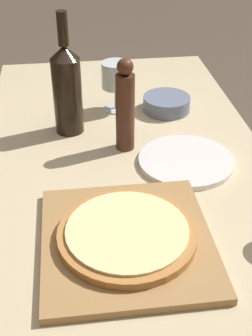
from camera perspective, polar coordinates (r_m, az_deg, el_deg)
The scene contains 8 objects.
dining_table at distance 1.21m, azimuth 0.41°, elevation -4.65°, with size 0.76×1.57×0.73m.
cutting_board at distance 0.96m, azimuth 0.14°, elevation -8.88°, with size 0.34×0.36×0.02m.
pizza at distance 0.95m, azimuth 0.14°, elevation -7.97°, with size 0.28×0.28×0.02m.
wine_bottle at distance 1.30m, azimuth -7.20°, elevation 9.67°, with size 0.08×0.08×0.34m.
pepper_mill at distance 1.21m, azimuth -0.11°, elevation 7.41°, with size 0.05×0.05×0.25m.
wine_glass at distance 1.43m, azimuth -1.29°, elevation 11.03°, with size 0.08×0.08×0.15m.
small_bowl at distance 1.46m, azimuth 4.96°, elevation 7.83°, with size 0.14×0.14×0.05m.
dinner_plate at distance 1.21m, azimuth 7.33°, elevation 0.87°, with size 0.25×0.25×0.01m.
Camera 1 is at (-0.13, -0.94, 1.39)m, focal length 50.00 mm.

